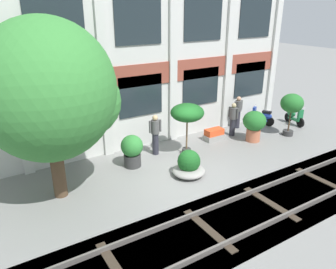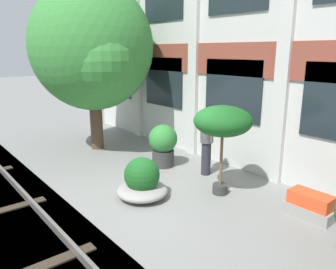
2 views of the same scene
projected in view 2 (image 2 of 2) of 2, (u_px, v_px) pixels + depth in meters
ground_plane at (145, 193)px, 7.91m from camera, size 80.00×80.00×0.00m
apartment_facade at (241, 34)px, 9.01m from camera, size 15.95×0.64×7.59m
rail_tracks at (11, 243)px, 6.07m from camera, size 23.59×2.80×0.43m
broadleaf_tree at (92, 50)px, 10.70m from camera, size 4.19×3.99×5.54m
potted_plant_wide_bowl at (142, 182)px, 7.57m from camera, size 1.19×1.19×0.97m
potted_plant_terracotta_small at (223, 123)px, 7.45m from camera, size 1.34×1.34×2.13m
potted_plant_square_trough at (310, 205)px, 6.72m from camera, size 0.95×0.50×0.52m
potted_plant_stone_basin at (163, 144)px, 9.60m from camera, size 0.84×0.84×1.25m
resident_by_doorway at (207, 143)px, 8.88m from camera, size 0.52×0.34×1.69m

